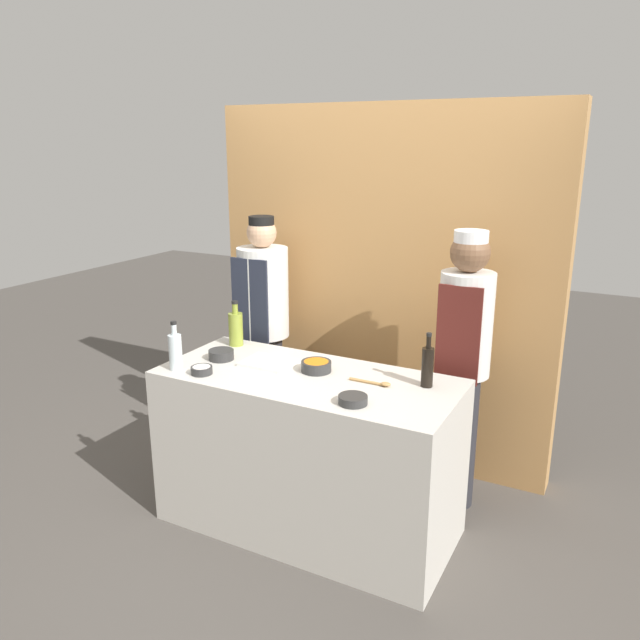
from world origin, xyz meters
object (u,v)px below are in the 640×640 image
at_px(sauce_bowl_white, 202,370).
at_px(cutting_board, 269,363).
at_px(sauce_bowl_yellow, 222,354).
at_px(bottle_soy, 428,366).
at_px(bottle_oil, 236,328).
at_px(bottle_clear, 175,351).
at_px(chef_right, 463,359).
at_px(chef_left, 264,330).
at_px(sauce_bowl_brown, 353,399).
at_px(wooden_spoon, 375,383).
at_px(sauce_bowl_orange, 316,366).

distance_m(sauce_bowl_white, cutting_board, 0.39).
height_order(sauce_bowl_yellow, cutting_board, sauce_bowl_yellow).
xyz_separation_m(bottle_soy, bottle_oil, (-1.28, 0.10, -0.00)).
bearing_deg(bottle_clear, sauce_bowl_yellow, 64.76).
height_order(bottle_oil, chef_right, chef_right).
relative_size(cutting_board, bottle_oil, 1.02).
bearing_deg(bottle_oil, chef_left, 95.18).
distance_m(bottle_soy, chef_left, 1.40).
height_order(sauce_bowl_brown, bottle_soy, bottle_soy).
bearing_deg(chef_left, cutting_board, -55.07).
bearing_deg(wooden_spoon, cutting_board, 179.89).
bearing_deg(sauce_bowl_white, sauce_bowl_brown, 1.21).
height_order(sauce_bowl_white, bottle_clear, bottle_clear).
xyz_separation_m(sauce_bowl_orange, chef_right, (0.68, 0.55, -0.02)).
distance_m(sauce_bowl_white, bottle_clear, 0.19).
relative_size(bottle_soy, chef_right, 0.17).
bearing_deg(sauce_bowl_orange, bottle_clear, -154.34).
relative_size(sauce_bowl_white, bottle_soy, 0.41).
relative_size(sauce_bowl_white, sauce_bowl_orange, 0.71).
distance_m(sauce_bowl_brown, cutting_board, 0.72).
height_order(sauce_bowl_yellow, sauce_bowl_brown, sauce_bowl_yellow).
height_order(bottle_clear, bottle_oil, bottle_oil).
height_order(bottle_soy, bottle_oil, bottle_soy).
height_order(sauce_bowl_orange, bottle_soy, bottle_soy).
xyz_separation_m(sauce_bowl_yellow, chef_left, (-0.11, 0.63, -0.04)).
relative_size(sauce_bowl_yellow, bottle_oil, 0.52).
height_order(sauce_bowl_orange, bottle_oil, bottle_oil).
relative_size(bottle_clear, chef_right, 0.17).
height_order(sauce_bowl_orange, wooden_spoon, sauce_bowl_orange).
relative_size(bottle_clear, chef_left, 0.17).
bearing_deg(chef_right, wooden_spoon, -118.21).
bearing_deg(sauce_bowl_orange, sauce_bowl_yellow, -172.07).
bearing_deg(wooden_spoon, chef_right, 61.79).
distance_m(bottle_soy, bottle_clear, 1.39).
height_order(sauce_bowl_brown, chef_left, chef_left).
relative_size(sauce_bowl_brown, bottle_oil, 0.51).
bearing_deg(bottle_soy, sauce_bowl_orange, -173.11).
height_order(sauce_bowl_white, sauce_bowl_orange, sauce_bowl_orange).
relative_size(sauce_bowl_brown, chef_left, 0.09).
xyz_separation_m(sauce_bowl_orange, bottle_oil, (-0.66, 0.17, 0.08)).
relative_size(sauce_bowl_white, bottle_oil, 0.42).
distance_m(sauce_bowl_yellow, bottle_oil, 0.28).
bearing_deg(sauce_bowl_brown, sauce_bowl_white, -178.79).
height_order(wooden_spoon, chef_right, chef_right).
xyz_separation_m(sauce_bowl_yellow, sauce_bowl_orange, (0.59, 0.08, 0.00)).
relative_size(sauce_bowl_yellow, bottle_clear, 0.53).
relative_size(sauce_bowl_orange, bottle_clear, 0.60).
distance_m(sauce_bowl_white, wooden_spoon, 0.95).
bearing_deg(bottle_clear, sauce_bowl_orange, 25.66).
bearing_deg(sauce_bowl_white, chef_left, 100.10).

